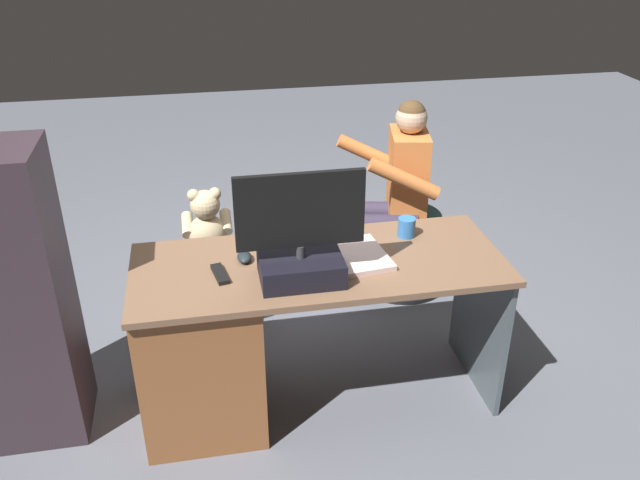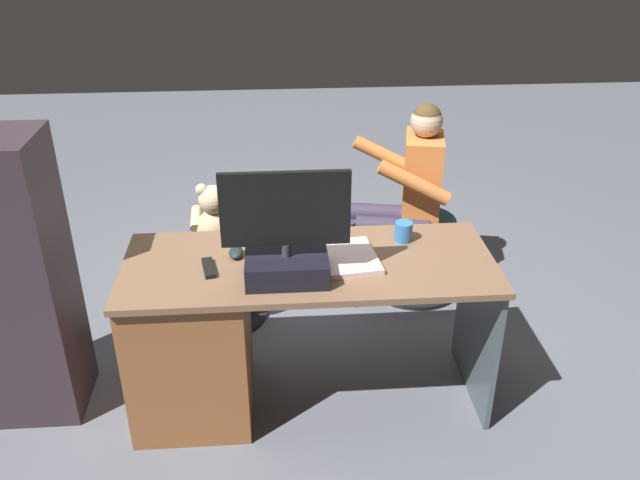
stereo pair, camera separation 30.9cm
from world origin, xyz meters
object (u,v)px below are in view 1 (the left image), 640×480
Objects in this scene: tv_remote at (220,274)px; office_chair_teddy at (212,282)px; computer_mouse at (244,257)px; keyboard at (322,252)px; visitor_chair at (403,245)px; person at (392,185)px; cup at (407,227)px; monitor at (301,248)px; teddy_bear at (207,224)px; desk at (226,338)px.

tv_remote is 0.30× the size of office_chair_teddy.
keyboard is at bearing 178.73° from computer_mouse.
person reaches higher than visitor_chair.
person is at bearing -102.17° from cup.
monitor is 1.25m from person.
visitor_chair is (-0.77, -1.05, -0.62)m from monitor.
monitor is at bearing 113.14° from office_chair_teddy.
monitor is 0.99× the size of office_chair_teddy.
computer_mouse reaches higher than tv_remote.
tv_remote reaches higher than office_chair_teddy.
teddy_bear is at bearing -54.27° from keyboard.
computer_mouse reaches higher than keyboard.
desk is 0.74m from teddy_bear.
cup is 0.97m from visitor_chair.
tv_remote is at bearing 12.68° from keyboard.
person is (-1.03, -0.20, 0.05)m from teddy_bear.
monitor reaches higher than tv_remote.
desk is at bearing -20.83° from monitor.
teddy_bear is (-0.00, -0.01, 0.34)m from office_chair_teddy.
cup reaches higher than desk.
person is at bearing -169.16° from teddy_bear.
visitor_chair is (-0.65, -0.87, -0.49)m from keyboard.
person is (-0.99, -0.91, 0.25)m from desk.
desk is 3.68× the size of keyboard.
office_chair_teddy is at bearing -98.02° from tv_remote.
monitor is 0.89× the size of visitor_chair.
tv_remote is at bearing 44.47° from computer_mouse.
tv_remote is (0.00, 0.04, 0.34)m from desk.
person is (-0.89, -0.84, -0.10)m from computer_mouse.
desk is at bearing 93.13° from teddy_bear.
office_chair_teddy is (0.35, -0.82, -0.61)m from monitor.
monitor is 0.94m from teddy_bear.
monitor is (-0.31, 0.12, 0.47)m from desk.
desk reaches higher than office_chair_teddy.
teddy_bear is at bearing -86.87° from desk.
computer_mouse reaches higher than office_chair_teddy.
monitor reaches higher than teddy_bear.
cup is (-0.52, -0.27, -0.09)m from monitor.
desk is 1.40× the size of person.
keyboard is 0.44m from tv_remote.
keyboard reaches higher than tv_remote.
cup is at bearing 77.83° from person.
keyboard is 2.80× the size of tv_remote.
desk is 2.77× the size of visitor_chair.
teddy_bear is 1.20m from visitor_chair.
monitor is 1.08m from office_chair_teddy.
computer_mouse is 0.68m from teddy_bear.
computer_mouse is at bearing -41.86° from monitor.
monitor is at bearing 56.27° from keyboard.
teddy_bear is (0.87, -0.56, -0.17)m from cup.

